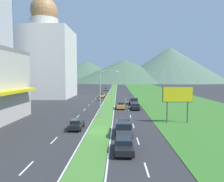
# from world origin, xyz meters

# --- Properties ---
(ground_plane) EXTENTS (600.00, 600.00, 0.00)m
(ground_plane) POSITION_xyz_m (0.00, 0.00, 0.00)
(ground_plane) COLOR #2D2D30
(grass_median) EXTENTS (3.20, 240.00, 0.06)m
(grass_median) POSITION_xyz_m (0.00, 60.00, 0.03)
(grass_median) COLOR #477F33
(grass_median) RESTS_ON ground_plane
(grass_verge_right) EXTENTS (24.00, 240.00, 0.06)m
(grass_verge_right) POSITION_xyz_m (20.60, 60.00, 0.03)
(grass_verge_right) COLOR #387028
(grass_verge_right) RESTS_ON ground_plane
(lane_dash_left_1) EXTENTS (0.16, 2.80, 0.01)m
(lane_dash_left_1) POSITION_xyz_m (-5.10, -12.15, 0.01)
(lane_dash_left_1) COLOR silver
(lane_dash_left_1) RESTS_ON ground_plane
(lane_dash_left_2) EXTENTS (0.16, 2.80, 0.01)m
(lane_dash_left_2) POSITION_xyz_m (-5.10, -4.31, 0.01)
(lane_dash_left_2) COLOR silver
(lane_dash_left_2) RESTS_ON ground_plane
(lane_dash_left_3) EXTENTS (0.16, 2.80, 0.01)m
(lane_dash_left_3) POSITION_xyz_m (-5.10, 3.54, 0.01)
(lane_dash_left_3) COLOR silver
(lane_dash_left_3) RESTS_ON ground_plane
(lane_dash_left_4) EXTENTS (0.16, 2.80, 0.01)m
(lane_dash_left_4) POSITION_xyz_m (-5.10, 11.39, 0.01)
(lane_dash_left_4) COLOR silver
(lane_dash_left_4) RESTS_ON ground_plane
(lane_dash_left_5) EXTENTS (0.16, 2.80, 0.01)m
(lane_dash_left_5) POSITION_xyz_m (-5.10, 19.24, 0.01)
(lane_dash_left_5) COLOR silver
(lane_dash_left_5) RESTS_ON ground_plane
(lane_dash_left_6) EXTENTS (0.16, 2.80, 0.01)m
(lane_dash_left_6) POSITION_xyz_m (-5.10, 27.08, 0.01)
(lane_dash_left_6) COLOR silver
(lane_dash_left_6) RESTS_ON ground_plane
(lane_dash_left_7) EXTENTS (0.16, 2.80, 0.01)m
(lane_dash_left_7) POSITION_xyz_m (-5.10, 34.93, 0.01)
(lane_dash_left_7) COLOR silver
(lane_dash_left_7) RESTS_ON ground_plane
(lane_dash_left_8) EXTENTS (0.16, 2.80, 0.01)m
(lane_dash_left_8) POSITION_xyz_m (-5.10, 42.78, 0.01)
(lane_dash_left_8) COLOR silver
(lane_dash_left_8) RESTS_ON ground_plane
(lane_dash_left_9) EXTENTS (0.16, 2.80, 0.01)m
(lane_dash_left_9) POSITION_xyz_m (-5.10, 50.62, 0.01)
(lane_dash_left_9) COLOR silver
(lane_dash_left_9) RESTS_ON ground_plane
(lane_dash_right_1) EXTENTS (0.16, 2.80, 0.01)m
(lane_dash_right_1) POSITION_xyz_m (5.10, -12.15, 0.01)
(lane_dash_right_1) COLOR silver
(lane_dash_right_1) RESTS_ON ground_plane
(lane_dash_right_2) EXTENTS (0.16, 2.80, 0.01)m
(lane_dash_right_2) POSITION_xyz_m (5.10, -4.31, 0.01)
(lane_dash_right_2) COLOR silver
(lane_dash_right_2) RESTS_ON ground_plane
(lane_dash_right_3) EXTENTS (0.16, 2.80, 0.01)m
(lane_dash_right_3) POSITION_xyz_m (5.10, 3.54, 0.01)
(lane_dash_right_3) COLOR silver
(lane_dash_right_3) RESTS_ON ground_plane
(lane_dash_right_4) EXTENTS (0.16, 2.80, 0.01)m
(lane_dash_right_4) POSITION_xyz_m (5.10, 11.39, 0.01)
(lane_dash_right_4) COLOR silver
(lane_dash_right_4) RESTS_ON ground_plane
(lane_dash_right_5) EXTENTS (0.16, 2.80, 0.01)m
(lane_dash_right_5) POSITION_xyz_m (5.10, 19.24, 0.01)
(lane_dash_right_5) COLOR silver
(lane_dash_right_5) RESTS_ON ground_plane
(lane_dash_right_6) EXTENTS (0.16, 2.80, 0.01)m
(lane_dash_right_6) POSITION_xyz_m (5.10, 27.08, 0.01)
(lane_dash_right_6) COLOR silver
(lane_dash_right_6) RESTS_ON ground_plane
(lane_dash_right_7) EXTENTS (0.16, 2.80, 0.01)m
(lane_dash_right_7) POSITION_xyz_m (5.10, 34.93, 0.01)
(lane_dash_right_7) COLOR silver
(lane_dash_right_7) RESTS_ON ground_plane
(lane_dash_right_8) EXTENTS (0.16, 2.80, 0.01)m
(lane_dash_right_8) POSITION_xyz_m (5.10, 42.78, 0.01)
(lane_dash_right_8) COLOR silver
(lane_dash_right_8) RESTS_ON ground_plane
(lane_dash_right_9) EXTENTS (0.16, 2.80, 0.01)m
(lane_dash_right_9) POSITION_xyz_m (5.10, 50.62, 0.01)
(lane_dash_right_9) COLOR silver
(lane_dash_right_9) RESTS_ON ground_plane
(edge_line_median_left) EXTENTS (0.16, 240.00, 0.01)m
(edge_line_median_left) POSITION_xyz_m (-1.75, 60.00, 0.01)
(edge_line_median_left) COLOR silver
(edge_line_median_left) RESTS_ON ground_plane
(edge_line_median_right) EXTENTS (0.16, 240.00, 0.01)m
(edge_line_median_right) POSITION_xyz_m (1.75, 60.00, 0.01)
(edge_line_median_right) COLOR silver
(edge_line_median_right) RESTS_ON ground_plane
(domed_building) EXTENTS (19.61, 19.61, 35.97)m
(domed_building) POSITION_xyz_m (-24.07, 48.42, 14.31)
(domed_building) COLOR silver
(domed_building) RESTS_ON ground_plane
(midrise_colored) EXTENTS (13.94, 13.94, 28.21)m
(midrise_colored) POSITION_xyz_m (-33.56, 82.89, 14.11)
(midrise_colored) COLOR silver
(midrise_colored) RESTS_ON ground_plane
(hill_far_left) EXTENTS (129.28, 129.28, 29.83)m
(hill_far_left) POSITION_xyz_m (-44.73, 291.34, 14.91)
(hill_far_left) COLOR #47664C
(hill_far_left) RESTS_ON ground_plane
(hill_far_center) EXTENTS (126.32, 126.32, 27.02)m
(hill_far_center) POSITION_xyz_m (9.63, 224.72, 13.51)
(hill_far_center) COLOR #47664C
(hill_far_center) RESTS_ON ground_plane
(hill_far_right) EXTENTS (133.43, 133.43, 42.29)m
(hill_far_right) POSITION_xyz_m (65.30, 233.01, 21.15)
(hill_far_right) COLOR #516B56
(hill_far_right) RESTS_ON ground_plane
(street_lamp_near) EXTENTS (3.51, 0.51, 8.94)m
(street_lamp_near) POSITION_xyz_m (-0.23, 9.80, 5.22)
(street_lamp_near) COLOR #99999E
(street_lamp_near) RESTS_ON ground_plane
(street_lamp_mid) EXTENTS (3.19, 0.50, 9.62)m
(street_lamp_mid) POSITION_xyz_m (0.39, 37.63, 5.54)
(street_lamp_mid) COLOR #99999E
(street_lamp_mid) RESTS_ON ground_plane
(street_lamp_far) EXTENTS (3.30, 0.46, 10.86)m
(street_lamp_far) POSITION_xyz_m (-0.13, 65.40, 6.19)
(street_lamp_far) COLOR #99999E
(street_lamp_far) RESTS_ON ground_plane
(billboard_roadside) EXTENTS (4.98, 0.28, 6.10)m
(billboard_roadside) POSITION_xyz_m (12.48, 5.54, 4.53)
(billboard_roadside) COLOR #4C4C51
(billboard_roadside) RESTS_ON ground_plane
(car_0) EXTENTS (1.99, 4.08, 1.49)m
(car_0) POSITION_xyz_m (-3.58, 82.61, 0.77)
(car_0) COLOR slate
(car_0) RESTS_ON ground_plane
(car_1) EXTENTS (1.97, 4.63, 1.45)m
(car_1) POSITION_xyz_m (6.70, 19.89, 0.75)
(car_1) COLOR black
(car_1) RESTS_ON ground_plane
(car_2) EXTENTS (1.99, 4.38, 1.41)m
(car_2) POSITION_xyz_m (3.31, -8.13, 0.73)
(car_2) COLOR black
(car_2) RESTS_ON ground_plane
(car_3) EXTENTS (1.99, 4.06, 1.61)m
(car_3) POSITION_xyz_m (3.33, 20.70, 0.81)
(car_3) COLOR #C6842D
(car_3) RESTS_ON ground_plane
(car_4) EXTENTS (1.89, 4.31, 1.49)m
(car_4) POSITION_xyz_m (-3.44, 1.18, 0.75)
(car_4) COLOR black
(car_4) RESTS_ON ground_plane
(car_5) EXTENTS (1.97, 4.59, 1.48)m
(car_5) POSITION_xyz_m (-3.20, 47.42, 0.77)
(car_5) COLOR yellow
(car_5) RESTS_ON ground_plane
(pickup_truck_0) EXTENTS (2.18, 5.40, 2.00)m
(pickup_truck_0) POSITION_xyz_m (6.91, 28.11, 0.98)
(pickup_truck_0) COLOR #515459
(pickup_truck_0) RESTS_ON ground_plane
(pickup_truck_1) EXTENTS (2.18, 5.40, 2.00)m
(pickup_truck_1) POSITION_xyz_m (3.45, -1.84, 0.98)
(pickup_truck_1) COLOR #515459
(pickup_truck_1) RESTS_ON ground_plane
(motorcycle_rider) EXTENTS (0.36, 2.00, 1.80)m
(motorcycle_rider) POSITION_xyz_m (-3.20, 36.97, 0.75)
(motorcycle_rider) COLOR black
(motorcycle_rider) RESTS_ON ground_plane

